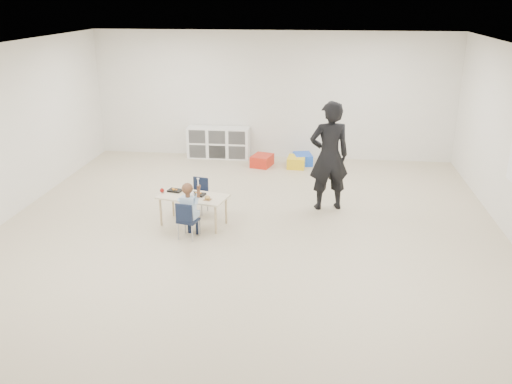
# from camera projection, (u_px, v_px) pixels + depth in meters

# --- Properties ---
(room) EXTENTS (9.00, 9.02, 2.80)m
(room) POSITION_uv_depth(u_px,v_px,m) (244.00, 150.00, 7.81)
(room) COLOR #BAAF8F
(room) RESTS_ON ground
(table) EXTENTS (1.17, 0.77, 0.50)m
(table) POSITION_uv_depth(u_px,v_px,m) (194.00, 210.00, 8.71)
(table) COLOR beige
(table) RESTS_ON ground
(chair_near) EXTENTS (0.34, 0.33, 0.59)m
(chair_near) POSITION_uv_depth(u_px,v_px,m) (188.00, 220.00, 8.21)
(chair_near) COLOR black
(chair_near) RESTS_ON ground
(chair_far) EXTENTS (0.34, 0.33, 0.59)m
(chair_far) POSITION_uv_depth(u_px,v_px,m) (198.00, 196.00, 9.17)
(chair_far) COLOR black
(chair_far) RESTS_ON ground
(child) EXTENTS (0.47, 0.47, 0.94)m
(child) POSITION_uv_depth(u_px,v_px,m) (188.00, 209.00, 8.15)
(child) COLOR #A2BBDB
(child) RESTS_ON chair_near
(lunch_tray_near) EXTENTS (0.25, 0.20, 0.03)m
(lunch_tray_near) POSITION_uv_depth(u_px,v_px,m) (198.00, 194.00, 8.64)
(lunch_tray_near) COLOR black
(lunch_tray_near) RESTS_ON table
(lunch_tray_far) EXTENTS (0.25, 0.20, 0.03)m
(lunch_tray_far) POSITION_uv_depth(u_px,v_px,m) (175.00, 190.00, 8.81)
(lunch_tray_far) COLOR black
(lunch_tray_far) RESTS_ON table
(milk_carton) EXTENTS (0.08, 0.08, 0.10)m
(milk_carton) POSITION_uv_depth(u_px,v_px,m) (192.00, 196.00, 8.47)
(milk_carton) COLOR white
(milk_carton) RESTS_ON table
(bread_roll) EXTENTS (0.09, 0.09, 0.07)m
(bread_roll) POSITION_uv_depth(u_px,v_px,m) (207.00, 198.00, 8.45)
(bread_roll) COLOR tan
(bread_roll) RESTS_ON table
(apple_near) EXTENTS (0.07, 0.07, 0.07)m
(apple_near) POSITION_uv_depth(u_px,v_px,m) (186.00, 191.00, 8.72)
(apple_near) COLOR maroon
(apple_near) RESTS_ON table
(apple_far) EXTENTS (0.07, 0.07, 0.07)m
(apple_far) POSITION_uv_depth(u_px,v_px,m) (162.00, 190.00, 8.75)
(apple_far) COLOR maroon
(apple_far) RESTS_ON table
(cubby_shelf) EXTENTS (1.40, 0.40, 0.70)m
(cubby_shelf) POSITION_uv_depth(u_px,v_px,m) (219.00, 142.00, 12.29)
(cubby_shelf) COLOR white
(cubby_shelf) RESTS_ON ground
(adult) EXTENTS (0.78, 0.62, 1.88)m
(adult) POSITION_uv_depth(u_px,v_px,m) (329.00, 156.00, 9.15)
(adult) COLOR black
(adult) RESTS_ON ground
(bin_red) EXTENTS (0.50, 0.58, 0.24)m
(bin_red) POSITION_uv_depth(u_px,v_px,m) (262.00, 161.00, 11.74)
(bin_red) COLOR red
(bin_red) RESTS_ON ground
(bin_yellow) EXTENTS (0.40, 0.49, 0.23)m
(bin_yellow) POSITION_uv_depth(u_px,v_px,m) (296.00, 162.00, 11.67)
(bin_yellow) COLOR yellow
(bin_yellow) RESTS_ON ground
(bin_blue) EXTENTS (0.47, 0.55, 0.23)m
(bin_blue) POSITION_uv_depth(u_px,v_px,m) (303.00, 159.00, 11.88)
(bin_blue) COLOR blue
(bin_blue) RESTS_ON ground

